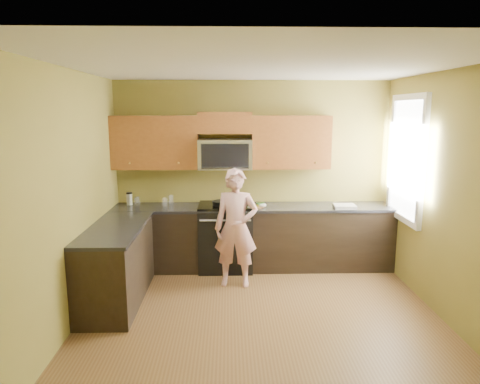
{
  "coord_description": "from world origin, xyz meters",
  "views": [
    {
      "loc": [
        -0.35,
        -4.4,
        2.26
      ],
      "look_at": [
        -0.2,
        1.3,
        1.2
      ],
      "focal_mm": 32.57,
      "sensor_mm": 36.0,
      "label": 1
    }
  ],
  "objects_px": {
    "microwave": "(225,169)",
    "woman": "(236,228)",
    "frying_pan": "(223,205)",
    "butter_tub": "(260,207)",
    "stove": "(226,236)",
    "travel_mug": "(130,205)"
  },
  "relations": [
    {
      "from": "stove",
      "to": "woman",
      "type": "bearing_deg",
      "value": -77.37
    },
    {
      "from": "woman",
      "to": "travel_mug",
      "type": "xyz_separation_m",
      "value": [
        -1.53,
        0.78,
        0.15
      ]
    },
    {
      "from": "microwave",
      "to": "travel_mug",
      "type": "bearing_deg",
      "value": 178.71
    },
    {
      "from": "butter_tub",
      "to": "frying_pan",
      "type": "bearing_deg",
      "value": -179.99
    },
    {
      "from": "stove",
      "to": "microwave",
      "type": "distance_m",
      "value": 0.98
    },
    {
      "from": "travel_mug",
      "to": "butter_tub",
      "type": "bearing_deg",
      "value": -6.25
    },
    {
      "from": "woman",
      "to": "frying_pan",
      "type": "distance_m",
      "value": 0.63
    },
    {
      "from": "frying_pan",
      "to": "butter_tub",
      "type": "xyz_separation_m",
      "value": [
        0.54,
        0.0,
        -0.03
      ]
    },
    {
      "from": "stove",
      "to": "microwave",
      "type": "bearing_deg",
      "value": 90.0
    },
    {
      "from": "butter_tub",
      "to": "microwave",
      "type": "bearing_deg",
      "value": 160.58
    },
    {
      "from": "frying_pan",
      "to": "butter_tub",
      "type": "height_order",
      "value": "frying_pan"
    },
    {
      "from": "woman",
      "to": "butter_tub",
      "type": "relative_size",
      "value": 13.1
    },
    {
      "from": "microwave",
      "to": "frying_pan",
      "type": "xyz_separation_m",
      "value": [
        -0.04,
        -0.18,
        -0.5
      ]
    },
    {
      "from": "microwave",
      "to": "woman",
      "type": "bearing_deg",
      "value": -79.42
    },
    {
      "from": "microwave",
      "to": "butter_tub",
      "type": "distance_m",
      "value": 0.75
    },
    {
      "from": "woman",
      "to": "travel_mug",
      "type": "relative_size",
      "value": 8.47
    },
    {
      "from": "stove",
      "to": "frying_pan",
      "type": "relative_size",
      "value": 1.88
    },
    {
      "from": "microwave",
      "to": "frying_pan",
      "type": "bearing_deg",
      "value": -102.19
    },
    {
      "from": "frying_pan",
      "to": "travel_mug",
      "type": "bearing_deg",
      "value": 150.49
    },
    {
      "from": "stove",
      "to": "butter_tub",
      "type": "height_order",
      "value": "butter_tub"
    },
    {
      "from": "woman",
      "to": "travel_mug",
      "type": "bearing_deg",
      "value": 159.7
    },
    {
      "from": "travel_mug",
      "to": "microwave",
      "type": "bearing_deg",
      "value": -1.29
    }
  ]
}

